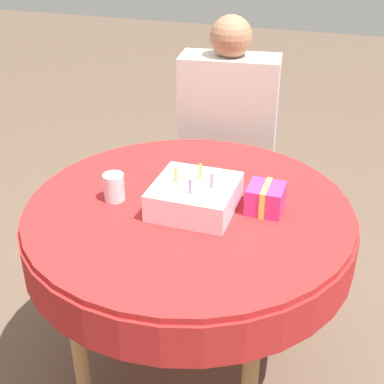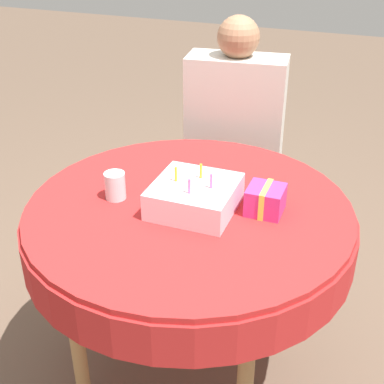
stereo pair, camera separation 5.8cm
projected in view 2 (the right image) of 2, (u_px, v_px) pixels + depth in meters
ground_plane at (189, 371)px, 2.08m from camera, size 12.00×12.00×0.00m
dining_table at (189, 229)px, 1.76m from camera, size 1.07×1.07×0.75m
chair at (235, 161)px, 2.52m from camera, size 0.43×0.43×0.96m
person at (234, 129)px, 2.34m from camera, size 0.44×0.32×1.20m
birthday_cake at (195, 196)px, 1.67m from camera, size 0.25×0.25×0.14m
drinking_glass at (115, 186)px, 1.73m from camera, size 0.07×0.07×0.09m
gift_box at (265, 200)px, 1.66m from camera, size 0.11×0.12×0.09m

